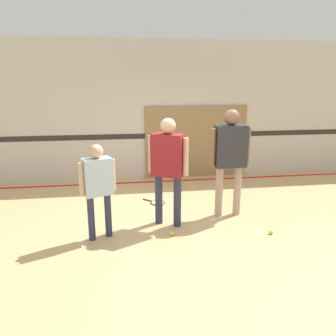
% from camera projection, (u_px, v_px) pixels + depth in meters
% --- Properties ---
extents(ground_plane, '(16.00, 16.00, 0.00)m').
position_uv_depth(ground_plane, '(173.00, 222.00, 5.45)').
color(ground_plane, tan).
extents(wall_back, '(16.00, 0.07, 3.20)m').
position_uv_depth(wall_back, '(154.00, 111.00, 7.63)').
color(wall_back, beige).
rests_on(wall_back, ground_plane).
extents(wall_panel, '(2.46, 0.05, 1.71)m').
position_uv_depth(wall_panel, '(196.00, 142.00, 7.90)').
color(wall_panel, '#93754C').
rests_on(wall_panel, ground_plane).
extents(floor_stripe, '(14.40, 0.10, 0.01)m').
position_uv_depth(floor_stripe, '(157.00, 181.00, 7.66)').
color(floor_stripe, red).
rests_on(floor_stripe, ground_plane).
extents(person_instructor, '(0.59, 0.47, 1.73)m').
position_uv_depth(person_instructor, '(168.00, 161.00, 5.09)').
color(person_instructor, '#2D334C').
rests_on(person_instructor, ground_plane).
extents(person_student_left, '(0.50, 0.35, 1.42)m').
position_uv_depth(person_student_left, '(98.00, 182.00, 4.68)').
color(person_student_left, '#2D334C').
rests_on(person_student_left, ground_plane).
extents(person_student_right, '(0.70, 0.30, 1.83)m').
position_uv_depth(person_student_right, '(230.00, 152.00, 5.46)').
color(person_student_right, tan).
rests_on(person_student_right, ground_plane).
extents(racket_spare_on_floor, '(0.47, 0.44, 0.03)m').
position_uv_depth(racket_spare_on_floor, '(157.00, 202.00, 6.30)').
color(racket_spare_on_floor, '#28282D').
rests_on(racket_spare_on_floor, ground_plane).
extents(tennis_ball_near_instructor, '(0.07, 0.07, 0.07)m').
position_uv_depth(tennis_ball_near_instructor, '(172.00, 233.00, 4.96)').
color(tennis_ball_near_instructor, '#CCE038').
rests_on(tennis_ball_near_instructor, ground_plane).
extents(tennis_ball_by_spare_racket, '(0.07, 0.07, 0.07)m').
position_uv_depth(tennis_ball_by_spare_racket, '(161.00, 200.00, 6.35)').
color(tennis_ball_by_spare_racket, '#CCE038').
rests_on(tennis_ball_by_spare_racket, ground_plane).
extents(tennis_ball_stray_left, '(0.07, 0.07, 0.07)m').
position_uv_depth(tennis_ball_stray_left, '(271.00, 232.00, 5.00)').
color(tennis_ball_stray_left, '#CCE038').
rests_on(tennis_ball_stray_left, ground_plane).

